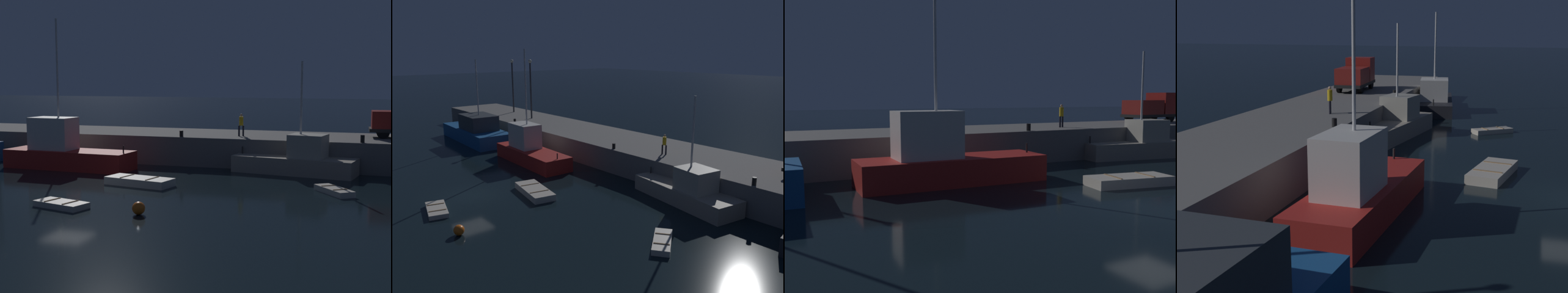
{
  "view_description": "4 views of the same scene",
  "coord_description": "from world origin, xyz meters",
  "views": [
    {
      "loc": [
        16.83,
        -28.53,
        6.47
      ],
      "look_at": [
        4.21,
        10.35,
        1.68
      ],
      "focal_mm": 53.98,
      "sensor_mm": 36.0,
      "label": 1
    },
    {
      "loc": [
        27.35,
        -11.77,
        10.47
      ],
      "look_at": [
        -0.39,
        11.67,
        1.89
      ],
      "focal_mm": 37.39,
      "sensor_mm": 36.0,
      "label": 2
    },
    {
      "loc": [
        -13.56,
        -11.48,
        4.24
      ],
      "look_at": [
        -1.17,
        11.91,
        1.33
      ],
      "focal_mm": 40.26,
      "sensor_mm": 36.0,
      "label": 3
    },
    {
      "loc": [
        -24.76,
        1.93,
        7.57
      ],
      "look_at": [
        1.66,
        9.78,
        1.4
      ],
      "focal_mm": 50.78,
      "sensor_mm": 36.0,
      "label": 4
    }
  ],
  "objects": [
    {
      "name": "ground_plane",
      "position": [
        0.0,
        0.0,
        0.0
      ],
      "size": [
        320.0,
        320.0,
        0.0
      ],
      "primitive_type": "plane",
      "color": "black"
    },
    {
      "name": "pier_quay",
      "position": [
        0.0,
        15.5,
        1.07
      ],
      "size": [
        64.6,
        7.42,
        2.15
      ],
      "color": "slate",
      "rests_on": "ground"
    },
    {
      "name": "fishing_trawler_red",
      "position": [
        11.25,
        10.98,
        0.91
      ],
      "size": [
        8.53,
        3.81,
        7.58
      ],
      "color": "gray",
      "rests_on": "ground"
    },
    {
      "name": "fishing_boat_blue",
      "position": [
        -17.22,
        8.65,
        1.19
      ],
      "size": [
        11.8,
        4.51,
        9.55
      ],
      "color": "#195193",
      "rests_on": "ground"
    },
    {
      "name": "fishing_boat_white",
      "position": [
        -5.01,
        8.35,
        1.21
      ],
      "size": [
        9.52,
        3.19,
        10.64
      ],
      "color": "red",
      "rests_on": "ground"
    },
    {
      "name": "dinghy_orange_near",
      "position": [
        1.48,
        -3.08,
        0.15
      ],
      "size": [
        3.0,
        1.88,
        0.34
      ],
      "color": "beige",
      "rests_on": "ground"
    },
    {
      "name": "rowboat_white_mid",
      "position": [
        2.78,
        3.78,
        0.24
      ],
      "size": [
        4.37,
        2.35,
        0.51
      ],
      "color": "beige",
      "rests_on": "ground"
    },
    {
      "name": "dinghy_red_small",
      "position": [
        14.22,
        4.71,
        0.17
      ],
      "size": [
        2.45,
        2.86,
        0.37
      ],
      "color": "beige",
      "rests_on": "ground"
    },
    {
      "name": "mooring_buoy_mid",
      "position": [
        5.82,
        -3.39,
        0.31
      ],
      "size": [
        0.63,
        0.63,
        0.63
      ],
      "primitive_type": "sphere",
      "color": "orange",
      "rests_on": "ground"
    },
    {
      "name": "lamp_post_west",
      "position": [
        -22.26,
        16.65,
        6.38
      ],
      "size": [
        0.44,
        0.44,
        7.17
      ],
      "color": "#38383D",
      "rests_on": "pier_quay"
    },
    {
      "name": "lamp_post_east",
      "position": [
        -16.02,
        15.59,
        6.45
      ],
      "size": [
        0.44,
        0.44,
        7.28
      ],
      "color": "#38383D",
      "rests_on": "pier_quay"
    },
    {
      "name": "dockworker",
      "position": [
        6.61,
        13.96,
        3.1
      ],
      "size": [
        0.43,
        0.39,
        1.68
      ],
      "color": "black",
      "rests_on": "pier_quay"
    },
    {
      "name": "bollard_west",
      "position": [
        2.53,
        12.16,
        2.38
      ],
      "size": [
        0.28,
        0.28,
        0.47
      ],
      "primitive_type": "cylinder",
      "color": "black",
      "rests_on": "pier_quay"
    },
    {
      "name": "bollard_central",
      "position": [
        -14.17,
        12.09,
        2.41
      ],
      "size": [
        0.28,
        0.28,
        0.53
      ],
      "primitive_type": "cylinder",
      "color": "black",
      "rests_on": "pier_quay"
    },
    {
      "name": "bollard_east",
      "position": [
        15.41,
        12.13,
        2.41
      ],
      "size": [
        0.28,
        0.28,
        0.52
      ],
      "primitive_type": "cylinder",
      "color": "black",
      "rests_on": "pier_quay"
    }
  ]
}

